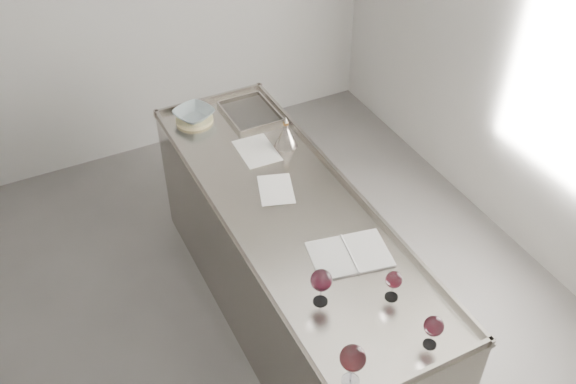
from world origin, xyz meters
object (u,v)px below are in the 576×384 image
counter (290,265)px  wine_funnel (286,137)px  wine_glass_middle (321,281)px  wine_glass_small (394,281)px  wine_glass_left (353,359)px  wine_glass_right (434,327)px  ceramic_bowl (194,114)px  notebook (350,254)px

counter → wine_funnel: bearing=65.8°
wine_glass_middle → wine_funnel: (0.41, 1.16, -0.08)m
wine_glass_small → wine_glass_left: bearing=-143.4°
wine_glass_right → wine_glass_small: wine_glass_right is taller
wine_glass_small → wine_glass_middle: bearing=157.7°
wine_glass_small → ceramic_bowl: size_ratio=0.67×
counter → wine_glass_left: size_ratio=11.36×
wine_glass_small → notebook: size_ratio=0.37×
counter → wine_glass_small: bearing=-80.8°
notebook → wine_funnel: (0.13, 0.97, 0.06)m
wine_glass_right → wine_glass_left: bearing=-180.0°
wine_glass_middle → wine_glass_small: size_ratio=1.24×
notebook → wine_funnel: bearing=93.5°
counter → notebook: counter is taller
wine_glass_left → notebook: wine_glass_left is taller
counter → wine_glass_small: (0.13, -0.78, 0.58)m
wine_glass_left → wine_glass_middle: size_ratio=1.08×
counter → wine_glass_right: (0.12, -1.08, 0.59)m
counter → wine_glass_left: (-0.28, -1.08, 0.62)m
wine_glass_right → wine_funnel: (0.10, 1.59, -0.06)m
counter → wine_glass_middle: (-0.18, -0.66, 0.61)m
wine_glass_middle → notebook: 0.36m
counter → wine_glass_middle: bearing=-105.4°
wine_glass_small → wine_funnel: bearing=85.5°
counter → notebook: 0.67m
wine_glass_right → wine_glass_small: 0.30m
notebook → ceramic_bowl: size_ratio=1.83×
wine_glass_right → wine_glass_small: size_ratio=1.08×
notebook → wine_glass_right: bearing=-75.8°
wine_funnel → wine_glass_left: bearing=-107.6°
notebook → wine_funnel: wine_funnel is taller
wine_glass_left → wine_glass_right: bearing=0.0°
wine_glass_small → counter: bearing=99.2°
counter → wine_glass_right: size_ratio=14.12×
ceramic_bowl → wine_funnel: size_ratio=1.15×
counter → wine_glass_small: size_ratio=15.19×
ceramic_bowl → wine_glass_right: bearing=-81.9°
counter → wine_glass_right: wine_glass_right is taller
counter → ceramic_bowl: 1.15m
wine_glass_left → ceramic_bowl: size_ratio=0.90×
wine_glass_left → wine_funnel: wine_glass_left is taller
wine_glass_middle → notebook: (0.27, 0.19, -0.13)m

